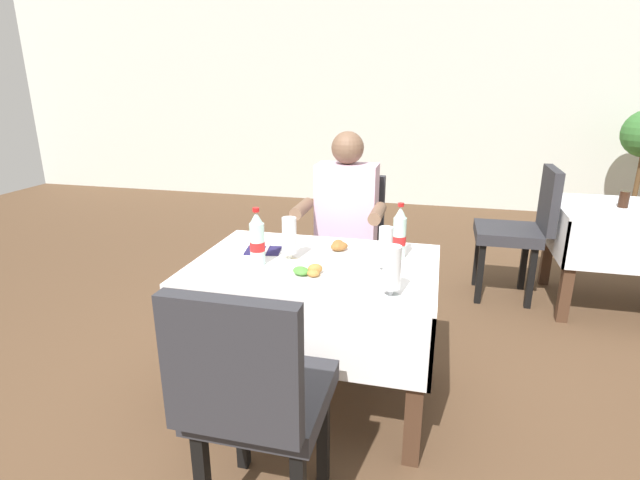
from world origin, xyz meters
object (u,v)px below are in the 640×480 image
Objects in this scene: chair_near_camera_side at (254,395)px; beer_glass_left at (385,248)px; plate_far_diner at (339,249)px; background_chair_left at (522,225)px; chair_far_diner_seat at (347,245)px; beer_glass_middle at (289,238)px; beer_glass_right at (392,270)px; cola_bottle_primary at (399,234)px; background_dining_table at (633,234)px; main_dining_table at (315,296)px; seated_diner_far at (345,225)px; napkin_cutlery_set at (263,250)px; plate_near_camera at (304,274)px; background_table_tumbler at (624,199)px; cola_bottle_secondary at (257,240)px.

chair_near_camera_side is 4.69× the size of beer_glass_left.
background_chair_left reaches higher than plate_far_diner.
chair_far_diner_seat is at bearing -147.35° from background_chair_left.
chair_near_camera_side is 4.69× the size of beer_glass_middle.
cola_bottle_primary reaches higher than beer_glass_right.
chair_near_camera_side is 0.96× the size of background_dining_table.
chair_far_diner_seat is at bearing 90.00° from main_dining_table.
seated_diner_far reaches higher than background_chair_left.
beer_glass_left is 1.06× the size of napkin_cutlery_set.
chair_near_camera_side reaches higher than beer_glass_right.
seated_diner_far is at bearing 114.09° from beer_glass_left.
seated_diner_far is at bearing 89.51° from plate_near_camera.
beer_glass_left is 0.64m from napkin_cutlery_set.
background_table_tumbler reaches higher than napkin_cutlery_set.
background_table_tumbler is at bearing 39.00° from plate_far_diner.
chair_far_diner_seat reaches higher than napkin_cutlery_set.
beer_glass_left is (0.33, 0.14, 0.09)m from plate_near_camera.
beer_glass_middle is at bearing 174.97° from main_dining_table.
seated_diner_far reaches higher than main_dining_table.
plate_far_diner is at bearing 65.20° from main_dining_table.
napkin_cutlery_set is (-0.37, -0.07, -0.01)m from plate_far_diner.
chair_far_diner_seat and chair_near_camera_side have the same top height.
plate_near_camera is 2.05m from background_chair_left.
napkin_cutlery_set is (-0.29, 0.09, 0.18)m from main_dining_table.
beer_glass_right is 0.21× the size of background_dining_table.
seated_diner_far reaches higher than chair_near_camera_side.
background_chair_left is at bearing 49.22° from cola_bottle_secondary.
beer_glass_middle is at bearing -99.11° from chair_far_diner_seat.
background_table_tumbler is (-0.09, -0.00, 0.24)m from background_dining_table.
seated_diner_far is at bearing 111.14° from beer_glass_right.
main_dining_table is at bearing -17.82° from napkin_cutlery_set.
beer_glass_middle is 0.59m from beer_glass_right.
plate_far_diner is 0.31m from cola_bottle_primary.
cola_bottle_secondary is at bearing -108.48° from seated_diner_far.
seated_diner_far reaches higher than chair_far_diner_seat.
plate_far_diner is 0.27m from beer_glass_middle.
plate_far_diner is 0.34m from beer_glass_left.
seated_diner_far reaches higher than background_table_tumbler.
cola_bottle_primary reaches higher than napkin_cutlery_set.
background_dining_table is at bearing 33.80° from napkin_cutlery_set.
plate_near_camera is 0.23× the size of background_dining_table.
seated_diner_far reaches higher than background_dining_table.
cola_bottle_primary is (0.29, -0.01, 0.10)m from plate_far_diner.
chair_near_camera_side is at bearing -111.34° from cola_bottle_primary.
plate_near_camera is at bearing -102.81° from plate_far_diner.
beer_glass_middle is (-0.13, -0.68, 0.12)m from seated_diner_far.
cola_bottle_secondary is (-0.12, -0.09, 0.01)m from beer_glass_middle.
chair_near_camera_side is (0.00, -0.80, 0.00)m from main_dining_table.
plate_far_diner is at bearing -82.96° from chair_far_diner_seat.
cola_bottle_secondary is (-0.33, -0.25, 0.10)m from plate_far_diner.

